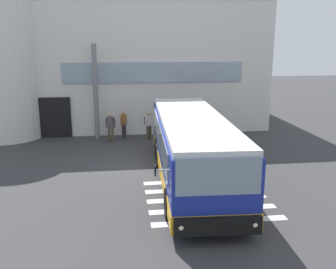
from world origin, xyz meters
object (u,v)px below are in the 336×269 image
at_px(bus_main_foreground, 192,150).
at_px(passenger_near_column, 111,126).
at_px(entry_support_column, 96,92).
at_px(passenger_by_doorway, 124,123).
at_px(passenger_at_curb_edge, 149,123).

height_order(bus_main_foreground, passenger_near_column, bus_main_foreground).
xyz_separation_m(entry_support_column, passenger_by_doorway, (1.55, -0.23, -1.81)).
bearing_deg(bus_main_foreground, entry_support_column, 118.36).
bearing_deg(passenger_near_column, bus_main_foreground, -63.86).
height_order(passenger_near_column, passenger_at_curb_edge, same).
height_order(entry_support_column, passenger_by_doorway, entry_support_column).
height_order(entry_support_column, passenger_near_column, entry_support_column).
height_order(passenger_by_doorway, passenger_at_curb_edge, same).
distance_m(entry_support_column, passenger_by_doorway, 2.39).
bearing_deg(entry_support_column, passenger_by_doorway, -8.26).
bearing_deg(passenger_at_curb_edge, bus_main_foreground, -80.28).
distance_m(bus_main_foreground, passenger_near_column, 7.70).
bearing_deg(bus_main_foreground, passenger_near_column, 116.14).
bearing_deg(passenger_by_doorway, passenger_at_curb_edge, -18.88).
xyz_separation_m(passenger_near_column, passenger_at_curb_edge, (2.18, 0.14, 0.03)).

